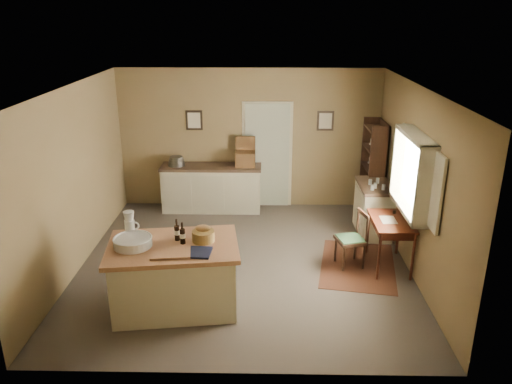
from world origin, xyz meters
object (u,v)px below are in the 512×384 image
right_cabinet (373,208)px  sideboard (212,186)px  work_island (174,274)px  desk_chair (350,240)px  writing_desk (391,226)px  shelving_unit (375,170)px

right_cabinet → sideboard: bearing=160.6°
work_island → desk_chair: size_ratio=2.07×
work_island → writing_desk: 3.28m
work_island → right_cabinet: size_ratio=1.79×
sideboard → desk_chair: size_ratio=2.25×
sideboard → right_cabinet: (2.92, -1.02, -0.02)m
work_island → shelving_unit: size_ratio=0.97×
sideboard → right_cabinet: 3.09m
right_cabinet → shelving_unit: bearing=79.5°
work_island → shelving_unit: shelving_unit is taller
desk_chair → shelving_unit: shelving_unit is taller
shelving_unit → right_cabinet: bearing=-100.5°
work_island → shelving_unit: 4.55m
work_island → right_cabinet: bearing=30.4°
desk_chair → shelving_unit: 2.20m
desk_chair → right_cabinet: bearing=49.6°
writing_desk → right_cabinet: size_ratio=0.93×
desk_chair → sideboard: bearing=121.7°
writing_desk → right_cabinet: 1.23m
work_island → writing_desk: (3.06, 1.18, 0.19)m
sideboard → shelving_unit: shelving_unit is taller
work_island → writing_desk: size_ratio=1.91×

